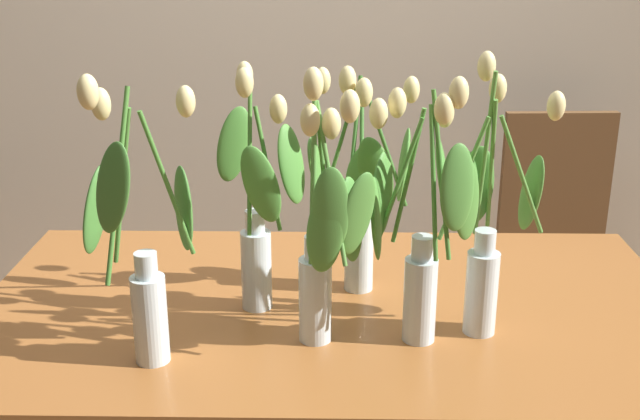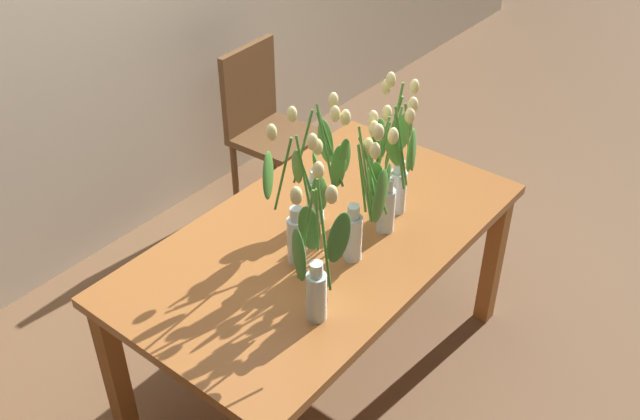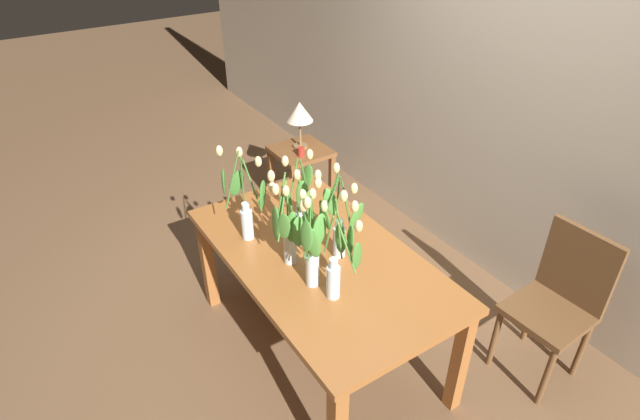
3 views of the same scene
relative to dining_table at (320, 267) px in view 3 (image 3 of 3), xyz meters
The scene contains 13 objects.
ground_plane 0.65m from the dining_table, ahead, with size 18.00×18.00×0.00m, color brown.
room_wall_rear 1.65m from the dining_table, 90.00° to the left, with size 9.00×0.10×2.70m, color beige.
dining_table is the anchor object (origin of this frame).
tulip_vase_0 0.35m from the dining_table, behind, with size 0.23×0.21×0.55m.
tulip_vase_1 0.54m from the dining_table, 143.88° to the right, with size 0.22×0.25×0.59m.
tulip_vase_2 0.45m from the dining_table, 18.00° to the right, with size 0.27×0.19×0.58m.
tulip_vase_3 0.37m from the dining_table, 93.03° to the right, with size 0.17×0.15×0.58m.
tulip_vase_4 0.32m from the dining_table, 41.49° to the left, with size 0.26×0.24×0.55m.
tulip_vase_5 0.40m from the dining_table, 44.50° to the right, with size 0.23×0.17×0.56m.
dining_chair 1.33m from the dining_table, 51.89° to the left, with size 0.42×0.42×0.93m.
side_table 1.68m from the dining_table, 152.33° to the left, with size 0.44×0.44×0.55m.
table_lamp 1.72m from the dining_table, 152.31° to the left, with size 0.22×0.22×0.40m.
pillar_candle 1.54m from the dining_table, 152.47° to the left, with size 0.06×0.06×0.07m, color #B72D23.
Camera 3 is at (1.86, -1.21, 2.48)m, focal length 28.91 mm.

